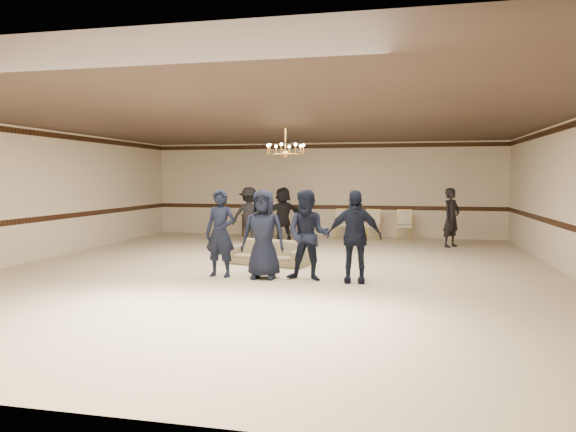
{
  "coord_description": "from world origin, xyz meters",
  "views": [
    {
      "loc": [
        2.65,
        -10.85,
        2.01
      ],
      "look_at": [
        0.39,
        -0.5,
        1.23
      ],
      "focal_mm": 32.68,
      "sensor_mm": 36.0,
      "label": 1
    }
  ],
  "objects_px": {
    "chandelier": "(285,140)",
    "boy_d": "(354,236)",
    "boy_b": "(263,234)",
    "banquet_chair_mid": "(373,225)",
    "console_table": "(256,225)",
    "adult_right": "(451,218)",
    "banquet_chair_left": "(342,224)",
    "banquet_chair_right": "(404,226)",
    "adult_left": "(249,215)",
    "adult_mid": "(283,214)",
    "boy_a": "(220,233)",
    "boy_c": "(308,235)",
    "settee": "(267,252)"
  },
  "relations": [
    {
      "from": "chandelier",
      "to": "boy_d",
      "type": "bearing_deg",
      "value": -46.32
    },
    {
      "from": "boy_b",
      "to": "banquet_chair_mid",
      "type": "distance_m",
      "value": 7.29
    },
    {
      "from": "boy_b",
      "to": "console_table",
      "type": "bearing_deg",
      "value": 104.88
    },
    {
      "from": "chandelier",
      "to": "adult_right",
      "type": "height_order",
      "value": "chandelier"
    },
    {
      "from": "banquet_chair_left",
      "to": "banquet_chair_right",
      "type": "bearing_deg",
      "value": -3.79
    },
    {
      "from": "boy_b",
      "to": "adult_right",
      "type": "xyz_separation_m",
      "value": [
        4.09,
        5.75,
        -0.03
      ]
    },
    {
      "from": "adult_left",
      "to": "adult_right",
      "type": "bearing_deg",
      "value": -179.72
    },
    {
      "from": "adult_mid",
      "to": "banquet_chair_mid",
      "type": "relative_size",
      "value": 1.78
    },
    {
      "from": "boy_a",
      "to": "boy_c",
      "type": "height_order",
      "value": "same"
    },
    {
      "from": "boy_a",
      "to": "banquet_chair_left",
      "type": "xyz_separation_m",
      "value": [
        1.67,
        7.06,
        -0.41
      ]
    },
    {
      "from": "banquet_chair_left",
      "to": "banquet_chair_right",
      "type": "height_order",
      "value": "same"
    },
    {
      "from": "boy_d",
      "to": "settee",
      "type": "relative_size",
      "value": 0.93
    },
    {
      "from": "boy_d",
      "to": "banquet_chair_left",
      "type": "bearing_deg",
      "value": 95.78
    },
    {
      "from": "boy_c",
      "to": "banquet_chair_left",
      "type": "xyz_separation_m",
      "value": [
        -0.13,
        7.06,
        -0.41
      ]
    },
    {
      "from": "adult_left",
      "to": "boy_c",
      "type": "bearing_deg",
      "value": 114.73
    },
    {
      "from": "adult_left",
      "to": "boy_a",
      "type": "bearing_deg",
      "value": 97.95
    },
    {
      "from": "adult_mid",
      "to": "banquet_chair_right",
      "type": "height_order",
      "value": "adult_mid"
    },
    {
      "from": "boy_b",
      "to": "banquet_chair_mid",
      "type": "bearing_deg",
      "value": 73.72
    },
    {
      "from": "adult_mid",
      "to": "banquet_chair_right",
      "type": "bearing_deg",
      "value": 151.12
    },
    {
      "from": "settee",
      "to": "banquet_chair_left",
      "type": "xyz_separation_m",
      "value": [
        1.12,
        5.41,
        0.2
      ]
    },
    {
      "from": "boy_d",
      "to": "banquet_chair_right",
      "type": "bearing_deg",
      "value": 79.65
    },
    {
      "from": "banquet_chair_left",
      "to": "console_table",
      "type": "height_order",
      "value": "banquet_chair_left"
    },
    {
      "from": "boy_c",
      "to": "banquet_chair_mid",
      "type": "bearing_deg",
      "value": 86.65
    },
    {
      "from": "boy_a",
      "to": "adult_left",
      "type": "height_order",
      "value": "boy_a"
    },
    {
      "from": "settee",
      "to": "banquet_chair_left",
      "type": "relative_size",
      "value": 1.98
    },
    {
      "from": "console_table",
      "to": "banquet_chair_left",
      "type": "bearing_deg",
      "value": 0.95
    },
    {
      "from": "boy_a",
      "to": "boy_c",
      "type": "bearing_deg",
      "value": 6.66
    },
    {
      "from": "boy_c",
      "to": "console_table",
      "type": "distance_m",
      "value": 7.92
    },
    {
      "from": "boy_c",
      "to": "adult_right",
      "type": "height_order",
      "value": "boy_c"
    },
    {
      "from": "banquet_chair_left",
      "to": "boy_b",
      "type": "bearing_deg",
      "value": -100.03
    },
    {
      "from": "boy_a",
      "to": "console_table",
      "type": "distance_m",
      "value": 7.4
    },
    {
      "from": "chandelier",
      "to": "boy_c",
      "type": "distance_m",
      "value": 2.84
    },
    {
      "from": "boy_d",
      "to": "adult_mid",
      "type": "bearing_deg",
      "value": 112.08
    },
    {
      "from": "banquet_chair_mid",
      "to": "adult_right",
      "type": "bearing_deg",
      "value": -26.16
    },
    {
      "from": "boy_d",
      "to": "banquet_chair_left",
      "type": "xyz_separation_m",
      "value": [
        -1.03,
        7.06,
        -0.41
      ]
    },
    {
      "from": "boy_c",
      "to": "banquet_chair_mid",
      "type": "distance_m",
      "value": 7.12
    },
    {
      "from": "boy_c",
      "to": "adult_left",
      "type": "relative_size",
      "value": 1.04
    },
    {
      "from": "adult_left",
      "to": "banquet_chair_left",
      "type": "relative_size",
      "value": 1.78
    },
    {
      "from": "boy_a",
      "to": "banquet_chair_right",
      "type": "relative_size",
      "value": 1.84
    },
    {
      "from": "banquet_chair_left",
      "to": "settee",
      "type": "bearing_deg",
      "value": -105.46
    },
    {
      "from": "boy_a",
      "to": "adult_mid",
      "type": "height_order",
      "value": "boy_a"
    },
    {
      "from": "banquet_chair_right",
      "to": "console_table",
      "type": "xyz_separation_m",
      "value": [
        -5.0,
        0.2,
        -0.1
      ]
    },
    {
      "from": "adult_left",
      "to": "banquet_chair_right",
      "type": "xyz_separation_m",
      "value": [
        4.68,
        1.61,
        -0.38
      ]
    },
    {
      "from": "settee",
      "to": "banquet_chair_right",
      "type": "bearing_deg",
      "value": 71.91
    },
    {
      "from": "boy_d",
      "to": "banquet_chair_mid",
      "type": "relative_size",
      "value": 1.84
    },
    {
      "from": "adult_mid",
      "to": "boy_c",
      "type": "bearing_deg",
      "value": 64.83
    },
    {
      "from": "boy_b",
      "to": "adult_mid",
      "type": "relative_size",
      "value": 1.04
    },
    {
      "from": "boy_b",
      "to": "adult_left",
      "type": "distance_m",
      "value": 5.77
    },
    {
      "from": "chandelier",
      "to": "adult_left",
      "type": "height_order",
      "value": "chandelier"
    },
    {
      "from": "adult_left",
      "to": "adult_mid",
      "type": "bearing_deg",
      "value": -144.7
    }
  ]
}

